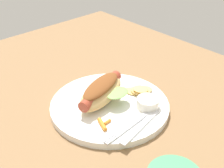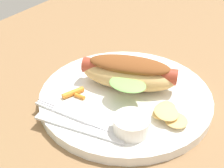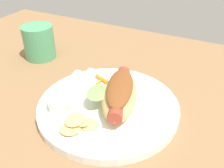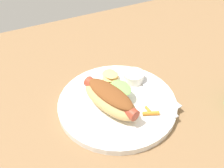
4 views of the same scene
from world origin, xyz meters
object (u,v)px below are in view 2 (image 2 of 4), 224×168
(sauce_ramekin, at_px, (131,125))
(knife, at_px, (79,128))
(carrot_garnish, at_px, (74,93))
(hot_dog, at_px, (129,72))
(plate, at_px, (125,97))
(fork, at_px, (79,118))
(chips_pile, at_px, (168,113))

(sauce_ramekin, xyz_separation_m, knife, (0.04, -0.06, -0.01))
(sauce_ramekin, distance_m, carrot_garnish, 0.12)
(hot_dog, xyz_separation_m, carrot_garnish, (0.07, -0.06, -0.02))
(plate, xyz_separation_m, hot_dog, (-0.02, -0.01, 0.04))
(fork, relative_size, carrot_garnish, 3.89)
(chips_pile, bearing_deg, plate, -101.14)
(plate, height_order, knife, knife)
(chips_pile, height_order, carrot_garnish, chips_pile)
(knife, bearing_deg, carrot_garnish, -56.98)
(fork, distance_m, chips_pile, 0.13)
(plate, bearing_deg, knife, -5.15)
(carrot_garnish, bearing_deg, hot_dog, 141.09)
(knife, bearing_deg, fork, -61.41)
(knife, height_order, carrot_garnish, carrot_garnish)
(sauce_ramekin, distance_m, fork, 0.08)
(hot_dog, height_order, sauce_ramekin, hot_dog)
(fork, bearing_deg, sauce_ramekin, -169.42)
(hot_dog, relative_size, carrot_garnish, 4.44)
(hot_dog, relative_size, chips_pile, 2.51)
(chips_pile, bearing_deg, knife, -45.07)
(fork, bearing_deg, plate, -108.82)
(hot_dog, bearing_deg, plate, 89.89)
(hot_dog, height_order, knife, hot_dog)
(fork, height_order, chips_pile, chips_pile)
(knife, distance_m, chips_pile, 0.13)
(knife, bearing_deg, sauce_ramekin, -160.38)
(plate, xyz_separation_m, chips_pile, (0.02, 0.08, 0.02))
(fork, bearing_deg, chips_pile, -149.02)
(fork, relative_size, chips_pile, 2.19)
(sauce_ramekin, height_order, knife, sauce_ramekin)
(hot_dog, relative_size, fork, 1.14)
(plate, xyz_separation_m, sauce_ramekin, (0.07, 0.05, 0.02))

